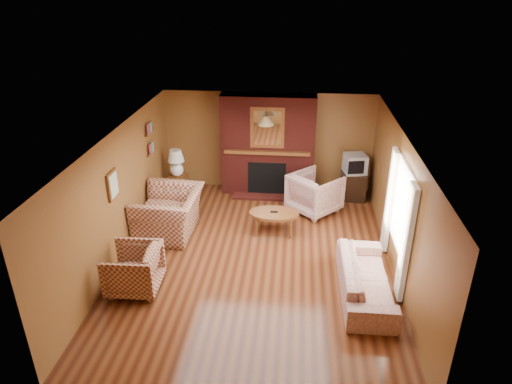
# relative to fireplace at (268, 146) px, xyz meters

# --- Properties ---
(floor) EXTENTS (6.50, 6.50, 0.00)m
(floor) POSITION_rel_fireplace_xyz_m (0.00, -2.98, -1.18)
(floor) COLOR #3F1B0D
(floor) RESTS_ON ground
(ceiling) EXTENTS (6.50, 6.50, 0.00)m
(ceiling) POSITION_rel_fireplace_xyz_m (0.00, -2.98, 1.22)
(ceiling) COLOR white
(ceiling) RESTS_ON wall_back
(wall_back) EXTENTS (6.50, 0.00, 6.50)m
(wall_back) POSITION_rel_fireplace_xyz_m (0.00, 0.27, 0.02)
(wall_back) COLOR brown
(wall_back) RESTS_ON floor
(wall_front) EXTENTS (6.50, 0.00, 6.50)m
(wall_front) POSITION_rel_fireplace_xyz_m (0.00, -6.23, 0.02)
(wall_front) COLOR brown
(wall_front) RESTS_ON floor
(wall_left) EXTENTS (0.00, 6.50, 6.50)m
(wall_left) POSITION_rel_fireplace_xyz_m (-2.50, -2.98, 0.02)
(wall_left) COLOR brown
(wall_left) RESTS_ON floor
(wall_right) EXTENTS (0.00, 6.50, 6.50)m
(wall_right) POSITION_rel_fireplace_xyz_m (2.50, -2.98, 0.02)
(wall_right) COLOR brown
(wall_right) RESTS_ON floor
(fireplace) EXTENTS (2.20, 0.82, 2.40)m
(fireplace) POSITION_rel_fireplace_xyz_m (0.00, 0.00, 0.00)
(fireplace) COLOR #541712
(fireplace) RESTS_ON floor
(window_right) EXTENTS (0.10, 1.85, 2.00)m
(window_right) POSITION_rel_fireplace_xyz_m (2.45, -3.18, -0.06)
(window_right) COLOR beige
(window_right) RESTS_ON wall_right
(bookshelf) EXTENTS (0.09, 0.55, 0.71)m
(bookshelf) POSITION_rel_fireplace_xyz_m (-2.44, -1.08, 0.48)
(bookshelf) COLOR brown
(bookshelf) RESTS_ON wall_left
(botanical_print) EXTENTS (0.05, 0.40, 0.50)m
(botanical_print) POSITION_rel_fireplace_xyz_m (-2.47, -3.28, 0.37)
(botanical_print) COLOR brown
(botanical_print) RESTS_ON wall_left
(pendant_light) EXTENTS (0.36, 0.36, 0.48)m
(pendant_light) POSITION_rel_fireplace_xyz_m (0.00, -0.68, 0.82)
(pendant_light) COLOR black
(pendant_light) RESTS_ON ceiling
(plaid_loveseat) EXTENTS (1.26, 1.43, 0.91)m
(plaid_loveseat) POSITION_rel_fireplace_xyz_m (-1.85, -2.20, -0.73)
(plaid_loveseat) COLOR maroon
(plaid_loveseat) RESTS_ON floor
(plaid_armchair) EXTENTS (0.89, 0.87, 0.79)m
(plaid_armchair) POSITION_rel_fireplace_xyz_m (-1.95, -4.10, -0.79)
(plaid_armchair) COLOR maroon
(plaid_armchair) RESTS_ON floor
(floral_sofa) EXTENTS (0.81, 2.03, 0.59)m
(floral_sofa) POSITION_rel_fireplace_xyz_m (1.90, -3.86, -0.89)
(floral_sofa) COLOR beige
(floral_sofa) RESTS_ON floor
(floral_armchair) EXTENTS (1.37, 1.37, 0.90)m
(floral_armchair) POSITION_rel_fireplace_xyz_m (1.13, -0.95, -0.73)
(floral_armchair) COLOR beige
(floral_armchair) RESTS_ON floor
(coffee_table) EXTENTS (1.02, 0.63, 0.49)m
(coffee_table) POSITION_rel_fireplace_xyz_m (0.28, -2.00, -0.76)
(coffee_table) COLOR brown
(coffee_table) RESTS_ON floor
(side_table) EXTENTS (0.42, 0.42, 0.56)m
(side_table) POSITION_rel_fireplace_xyz_m (-2.10, -0.53, -0.90)
(side_table) COLOR brown
(side_table) RESTS_ON floor
(table_lamp) EXTENTS (0.39, 0.39, 0.65)m
(table_lamp) POSITION_rel_fireplace_xyz_m (-2.10, -0.53, -0.26)
(table_lamp) COLOR white
(table_lamp) RESTS_ON side_table
(tv_stand) EXTENTS (0.65, 0.60, 0.66)m
(tv_stand) POSITION_rel_fireplace_xyz_m (2.05, -0.18, -0.85)
(tv_stand) COLOR black
(tv_stand) RESTS_ON floor
(crt_tv) EXTENTS (0.56, 0.56, 0.44)m
(crt_tv) POSITION_rel_fireplace_xyz_m (2.05, -0.19, -0.30)
(crt_tv) COLOR #A0A2A7
(crt_tv) RESTS_ON tv_stand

